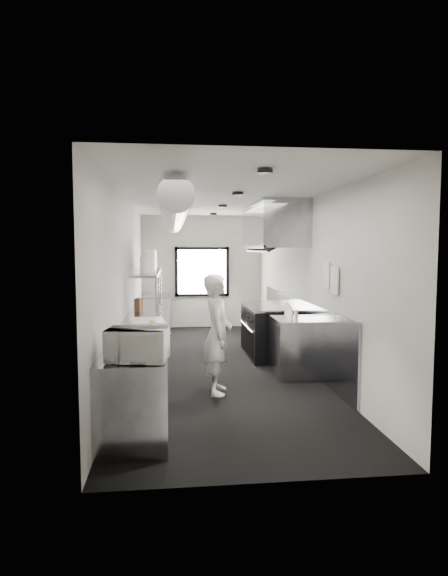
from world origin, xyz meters
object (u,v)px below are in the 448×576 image
object	(u,v)px
cutting_board	(147,321)
squeeze_bottle_d	(289,311)
exhaust_hood	(273,226)
plate_stack_c	(149,261)
squeeze_bottle_c	(290,313)
squeeze_bottle_b	(291,314)
plate_stack_d	(150,259)
line_cook	(218,334)
microwave	(137,345)
plate_stack_a	(147,265)
bottle_station	(295,347)
squeeze_bottle_a	(296,316)
prep_counter	(147,348)
pass_shelf	(148,273)
knife_block	(139,305)
squeeze_bottle_e	(287,309)
far_work_table	(155,314)
small_plate	(153,326)
deli_tub_b	(120,344)
plate_stack_b	(147,263)
deli_tub_a	(117,347)
range	(269,330)

from	to	relation	value
cutting_board	squeeze_bottle_d	size ratio (longest dim) A/B	3.53
squeeze_bottle_d	exhaust_hood	bearing A→B (deg)	89.75
plate_stack_c	squeeze_bottle_c	distance (m)	3.03
squeeze_bottle_b	plate_stack_d	bearing A→B (deg)	131.44
line_cook	plate_stack_c	distance (m)	3.00
microwave	plate_stack_a	size ratio (longest dim) A/B	1.95
bottle_station	squeeze_bottle_a	bearing A→B (deg)	-102.49
exhaust_hood	prep_counter	xyz separation A→B (m)	(-2.25, -1.20, -1.94)
line_cook	plate_stack_c	bearing A→B (deg)	27.05
line_cook	plate_stack_d	distance (m)	3.50
plate_stack_c	exhaust_hood	bearing A→B (deg)	-12.02
squeeze_bottle_b	squeeze_bottle_c	distance (m)	0.11
pass_shelf	knife_block	xyz separation A→B (m)	(-0.14, -0.63, -0.52)
bottle_station	cutting_board	world-z (taller)	cutting_board
pass_shelf	plate_stack_d	distance (m)	0.77
plate_stack_c	squeeze_bottle_b	world-z (taller)	plate_stack_c
knife_block	squeeze_bottle_e	xyz separation A→B (m)	(2.43, -0.73, -0.02)
far_work_table	small_plate	xyz separation A→B (m)	(0.13, -4.43, 0.46)
exhaust_hood	plate_stack_c	xyz separation A→B (m)	(-2.28, 0.49, -0.64)
deli_tub_b	plate_stack_d	size ratio (longest dim) A/B	0.35
plate_stack_a	plate_stack_c	bearing A→B (deg)	90.37
prep_counter	plate_stack_d	world-z (taller)	plate_stack_d
plate_stack_b	plate_stack_c	xyz separation A→B (m)	(0.01, 0.34, 0.04)
deli_tub_b	squeeze_bottle_e	distance (m)	3.34
far_work_table	plate_stack_b	distance (m)	2.68
exhaust_hood	prep_counter	world-z (taller)	exhaust_hood
pass_shelf	squeeze_bottle_e	size ratio (longest dim) A/B	15.12
plate_stack_d	squeeze_bottle_a	distance (m)	3.65
plate_stack_d	squeeze_bottle_a	world-z (taller)	plate_stack_d
knife_block	plate_stack_d	size ratio (longest dim) A/B	0.56
line_cook	squeeze_bottle_d	bearing A→B (deg)	-47.86
squeeze_bottle_a	squeeze_bottle_e	size ratio (longest dim) A/B	0.85
prep_counter	knife_block	xyz separation A→B (m)	(-0.18, 0.87, 0.56)
plate_stack_d	bottle_station	bearing A→B (deg)	-46.28
microwave	knife_block	size ratio (longest dim) A/B	2.33
plate_stack_a	plate_stack_c	distance (m)	0.83
deli_tub_b	knife_block	size ratio (longest dim) A/B	0.62
prep_counter	squeeze_bottle_a	size ratio (longest dim) A/B	35.47
small_plate	plate_stack_d	xyz separation A→B (m)	(-0.15, 2.96, 0.86)
prep_counter	plate_stack_b	distance (m)	1.85
line_cook	microwave	world-z (taller)	line_cook
plate_stack_d	pass_shelf	bearing A→B (deg)	-91.14
squeeze_bottle_b	deli_tub_a	bearing A→B (deg)	-140.04
cutting_board	squeeze_bottle_c	world-z (taller)	squeeze_bottle_c
range	knife_block	distance (m)	2.45
plate_stack_b	squeeze_bottle_c	world-z (taller)	plate_stack_b
pass_shelf	knife_block	bearing A→B (deg)	-102.28
plate_stack_a	squeeze_bottle_d	distance (m)	2.55
squeeze_bottle_d	plate_stack_c	bearing A→B (deg)	142.60
deli_tub_a	squeeze_bottle_d	distance (m)	3.32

